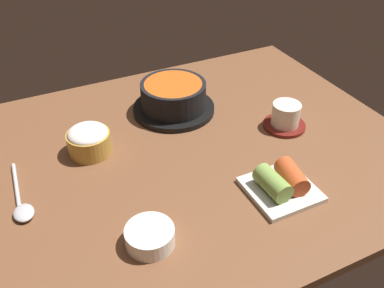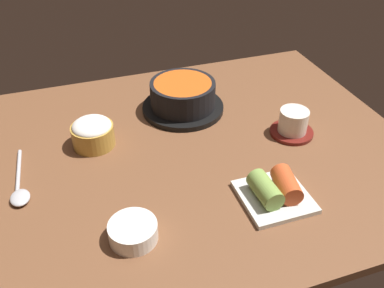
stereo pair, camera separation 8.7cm
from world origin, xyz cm
name	(u,v)px [view 2 (the right image)]	position (x,y,z in cm)	size (l,w,h in cm)	color
dining_table	(180,155)	(0.00, 0.00, 1.00)	(100.00, 76.00, 2.00)	brown
stone_pot	(183,97)	(5.73, 15.91, 5.66)	(19.80, 19.80, 7.50)	black
rice_bowl	(93,132)	(-16.93, 8.49, 5.26)	(9.09, 9.09, 6.38)	#B78C38
tea_cup_with_saucer	(293,123)	(25.88, -1.63, 4.76)	(9.72, 9.72, 6.04)	maroon
kimchi_plate	(275,191)	(12.28, -19.30, 3.99)	(12.40, 12.40, 4.96)	silver
side_bowl_near	(133,231)	(-14.50, -20.19, 3.74)	(8.26, 8.26, 3.23)	white
spoon	(20,190)	(-32.50, -2.22, 2.62)	(3.60, 17.63, 1.35)	#B7B7BC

